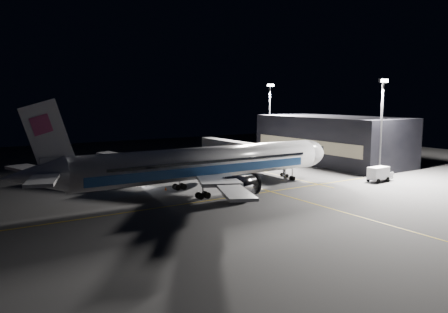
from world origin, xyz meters
name	(u,v)px	position (x,y,z in m)	size (l,w,h in m)	color
ground	(206,192)	(0.00, 0.00, 0.00)	(200.00, 200.00, 0.00)	#4C4C4F
guide_line_main	(251,186)	(10.00, 0.00, 0.01)	(0.25, 80.00, 0.01)	gold
guide_line_cross	(224,198)	(0.00, -6.00, 0.01)	(70.00, 0.25, 0.01)	gold
guide_line_side	(267,173)	(22.00, 10.00, 0.01)	(0.25, 40.00, 0.01)	gold
airliner	(200,164)	(-1.08, 0.00, 5.16)	(61.48, 54.22, 16.64)	silver
terminal	(331,139)	(45.98, 14.00, 6.00)	(18.12, 40.00, 12.00)	black
jet_bridge	(247,149)	(22.00, 18.06, 4.58)	(3.60, 34.40, 6.30)	#B2B2B7
floodlight_mast_north	(270,113)	(40.00, 31.99, 12.37)	(2.40, 0.68, 20.70)	#59595E
floodlight_mast_south	(382,118)	(40.00, -6.01, 12.37)	(2.40, 0.67, 20.70)	#59595E
service_truck	(380,173)	(34.74, -10.26, 1.59)	(5.92, 2.81, 2.97)	white
baggage_tug	(135,181)	(-8.23, 12.76, 0.79)	(2.83, 2.53, 1.72)	black
safety_cone_a	(209,185)	(3.21, 4.00, 0.28)	(0.38, 0.38, 0.57)	#F14E0A
safety_cone_b	(166,189)	(-5.38, 5.18, 0.30)	(0.40, 0.40, 0.60)	#F14E0A
safety_cone_c	(168,179)	(-1.07, 13.47, 0.27)	(0.36, 0.36, 0.54)	#F14E0A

